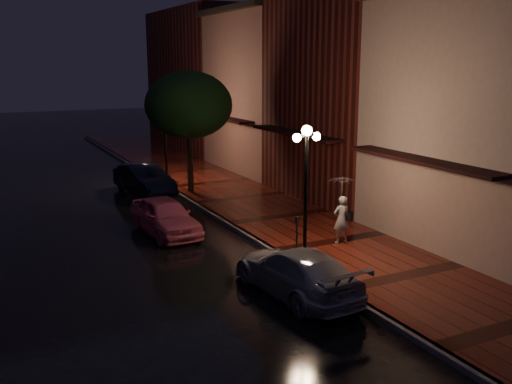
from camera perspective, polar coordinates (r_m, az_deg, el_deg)
ground at (r=22.51m, az=-2.60°, el=-3.48°), size 120.00×120.00×0.00m
sidewalk at (r=23.46m, az=2.42°, el=-2.60°), size 4.50×60.00×0.15m
curb at (r=22.49m, az=-2.60°, el=-3.29°), size 0.25×60.00×0.15m
storefront_near at (r=21.04m, az=22.29°, el=6.24°), size 5.00×8.00×8.50m
storefront_mid at (r=26.88m, az=9.44°, el=10.93°), size 5.00×8.00×11.00m
storefront_far at (r=33.71m, az=1.25°, el=9.76°), size 5.00×8.00×9.00m
storefront_extra at (r=42.77m, az=-5.17°, el=11.04°), size 5.00×12.00×10.00m
streetlamp_near at (r=17.74m, az=5.00°, el=0.68°), size 0.96×0.36×4.31m
streetlamp_far at (r=30.38m, az=-9.06°, el=5.66°), size 0.96×0.36×4.31m
street_tree at (r=27.46m, az=-6.71°, el=8.43°), size 4.16×4.16×5.80m
pink_car at (r=21.64m, az=-9.08°, el=-2.39°), size 1.95×4.19×1.39m
navy_car at (r=28.30m, az=-11.12°, el=1.22°), size 2.12×4.63×1.47m
silver_car at (r=15.99m, az=4.05°, el=-7.95°), size 2.17×4.67×1.32m
woman_with_umbrella at (r=19.82m, az=8.62°, el=-0.74°), size 0.98×1.00×2.37m
parking_meter at (r=18.57m, az=4.10°, el=-4.02°), size 0.15×0.13×1.31m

